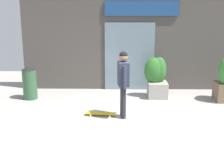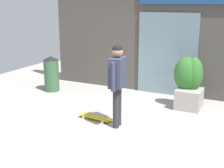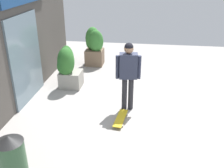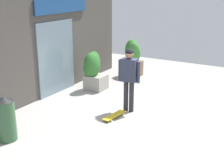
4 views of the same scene
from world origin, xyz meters
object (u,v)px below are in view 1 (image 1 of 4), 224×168
Objects in this scene: skateboard at (101,113)px; planter_box_left at (156,76)px; trash_bin at (30,83)px; skateboarder at (123,77)px.

planter_box_left is at bearing -126.52° from skateboard.
skateboarder is at bearing -28.82° from trash_bin.
planter_box_left is 1.23× the size of trash_bin.
trash_bin is (-2.27, 1.46, 0.45)m from skateboard.
skateboard is at bearing -133.10° from planter_box_left.
planter_box_left is at bearing 4.34° from trash_bin.
skateboarder is 1.37× the size of planter_box_left.
trash_bin is at bearing -175.66° from planter_box_left.
skateboarder is 1.17m from skateboard.
skateboarder is at bearing -119.60° from planter_box_left.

